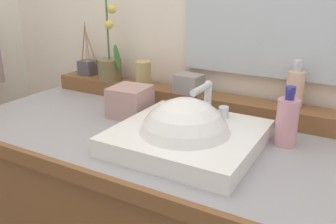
# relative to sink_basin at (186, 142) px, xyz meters

# --- Properties ---
(back_ledge) EXTENTS (1.26, 0.11, 0.06)m
(back_ledge) POSITION_rel_sink_basin_xyz_m (-0.15, 0.33, 0.01)
(back_ledge) COLOR brown
(back_ledge) RESTS_ON vanity_cabinet
(sink_basin) EXTENTS (0.40, 0.39, 0.29)m
(sink_basin) POSITION_rel_sink_basin_xyz_m (0.00, 0.00, 0.00)
(sink_basin) COLOR white
(sink_basin) RESTS_ON vanity_cabinet
(soap_bar) EXTENTS (0.07, 0.04, 0.02)m
(soap_bar) POSITION_rel_sink_basin_xyz_m (-0.11, 0.12, 0.05)
(soap_bar) COLOR beige
(soap_bar) RESTS_ON sink_basin
(potted_plant) EXTENTS (0.12, 0.10, 0.36)m
(potted_plant) POSITION_rel_sink_basin_xyz_m (-0.53, 0.32, 0.12)
(potted_plant) COLOR brown
(potted_plant) RESTS_ON back_ledge
(soap_dispenser) EXTENTS (0.06, 0.06, 0.16)m
(soap_dispenser) POSITION_rel_sink_basin_xyz_m (0.23, 0.35, 0.11)
(soap_dispenser) COLOR #E0B293
(soap_dispenser) RESTS_ON back_ledge
(tumbler_cup) EXTENTS (0.06, 0.06, 0.10)m
(tumbler_cup) POSITION_rel_sink_basin_xyz_m (-0.35, 0.32, 0.09)
(tumbler_cup) COLOR tan
(tumbler_cup) RESTS_ON back_ledge
(reed_diffuser) EXTENTS (0.09, 0.08, 0.23)m
(reed_diffuser) POSITION_rel_sink_basin_xyz_m (-0.68, 0.35, 0.08)
(reed_diffuser) COLOR #4D4850
(reed_diffuser) RESTS_ON back_ledge
(trinket_box) EXTENTS (0.10, 0.08, 0.07)m
(trinket_box) POSITION_rel_sink_basin_xyz_m (-0.15, 0.32, 0.08)
(trinket_box) COLOR gray
(trinket_box) RESTS_ON back_ledge
(lotion_bottle) EXTENTS (0.06, 0.07, 0.18)m
(lotion_bottle) POSITION_rel_sink_basin_xyz_m (0.25, 0.16, 0.06)
(lotion_bottle) COLOR pink
(lotion_bottle) RESTS_ON vanity_cabinet
(tissue_box) EXTENTS (0.14, 0.14, 0.11)m
(tissue_box) POSITION_rel_sink_basin_xyz_m (-0.29, 0.14, 0.04)
(tissue_box) COLOR tan
(tissue_box) RESTS_ON vanity_cabinet
(mirror) EXTENTS (0.57, 0.02, 0.51)m
(mirror) POSITION_rel_sink_basin_xyz_m (0.09, 0.39, 0.38)
(mirror) COLOR silver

